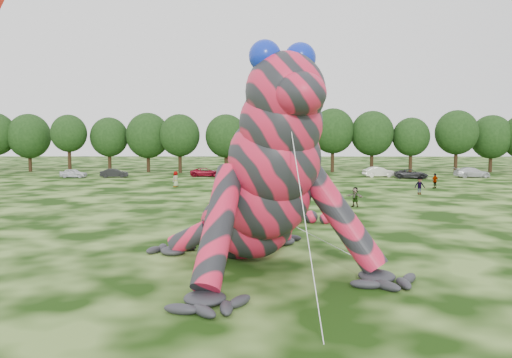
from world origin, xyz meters
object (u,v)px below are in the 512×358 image
object	(u,v)px
tree_9	(295,146)
car_6	(411,174)
car_7	(472,172)
spectator_0	(226,192)
tree_3	(69,144)
spectator_4	(176,179)
tree_11	(372,142)
tree_6	(180,144)
tree_8	(262,145)
tree_7	(226,144)
tree_13	(456,142)
tree_2	(29,143)
car_2	(206,172)
tree_5	(148,142)
inflatable_gecko	(241,158)
spectator_2	(420,185)
car_1	(114,173)
car_3	(256,172)
car_4	(294,174)
car_5	(379,172)
tree_10	(333,140)
spectator_3	(435,181)
tree_4	(109,145)
tree_14	(491,144)
spectator_5	(355,197)
tree_12	(411,145)
car_0	(74,173)

from	to	relation	value
tree_9	car_6	xyz separation A→B (m)	(15.77, -10.83, -3.69)
car_7	spectator_0	world-z (taller)	spectator_0
tree_3	spectator_4	bearing A→B (deg)	-46.55
tree_11	spectator_0	distance (m)	42.37
tree_6	tree_8	world-z (taller)	tree_6
tree_7	spectator_0	xyz separation A→B (m)	(2.51, -34.96, -3.92)
spectator_0	car_7	bearing A→B (deg)	134.28
tree_7	tree_13	bearing A→B (deg)	0.50
tree_2	car_2	bearing A→B (deg)	-17.22
tree_6	tree_11	world-z (taller)	tree_11
tree_5	tree_8	distance (m)	18.97
inflatable_gecko	spectator_2	bearing A→B (deg)	33.88
tree_3	car_1	size ratio (longest dim) A/B	2.42
car_3	car_4	bearing A→B (deg)	-108.97
car_1	car_2	world-z (taller)	car_2
spectator_0	car_1	bearing A→B (deg)	-138.59
car_4	spectator_2	distance (m)	22.53
inflatable_gecko	car_4	distance (m)	46.26
inflatable_gecko	car_6	size ratio (longest dim) A/B	4.27
car_5	spectator_4	world-z (taller)	spectator_4
tree_10	spectator_3	bearing A→B (deg)	-71.95
tree_13	car_3	world-z (taller)	tree_13
tree_11	car_7	xyz separation A→B (m)	(12.26, -10.08, -4.30)
tree_5	tree_7	bearing A→B (deg)	-7.13
car_2	spectator_0	bearing A→B (deg)	-173.75
inflatable_gecko	car_2	world-z (taller)	inflatable_gecko
tree_4	tree_14	world-z (taller)	tree_14
tree_5	car_7	distance (m)	50.42
tree_5	spectator_0	world-z (taller)	tree_5
tree_3	tree_14	bearing A→B (deg)	1.37
spectator_5	spectator_4	size ratio (longest dim) A/B	0.93
car_1	car_4	xyz separation A→B (m)	(25.81, -0.80, -0.01)
tree_8	car_2	xyz separation A→B (m)	(-8.31, -7.67, -3.83)
inflatable_gecko	tree_12	xyz separation A→B (m)	(25.24, 56.88, -0.46)
car_0	spectator_2	size ratio (longest dim) A/B	2.04
tree_10	car_5	world-z (taller)	tree_10
tree_13	spectator_0	bearing A→B (deg)	-134.52
tree_11	spectator_0	bearing A→B (deg)	-120.43
tree_11	spectator_2	size ratio (longest dim) A/B	5.40
tree_6	tree_13	bearing A→B (deg)	0.57
tree_12	car_5	distance (m)	12.19
tree_6	car_7	size ratio (longest dim) A/B	1.88
tree_2	spectator_5	distance (m)	61.95
tree_8	tree_9	distance (m)	5.30
tree_4	car_3	distance (m)	26.88
car_5	car_6	bearing A→B (deg)	-128.17
car_7	spectator_0	size ratio (longest dim) A/B	3.08
tree_9	car_1	xyz separation A→B (m)	(-26.61, -9.96, -3.70)
tree_2	spectator_0	distance (m)	51.34
tree_12	spectator_4	xyz separation A→B (m)	(-34.44, -23.15, -3.56)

